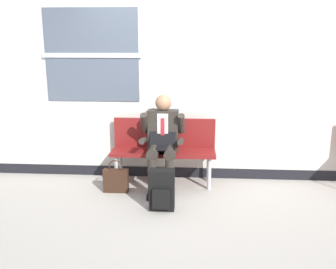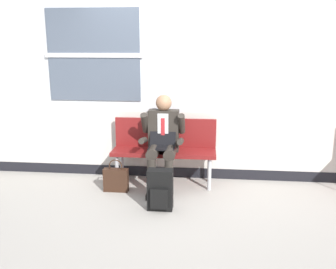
# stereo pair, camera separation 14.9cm
# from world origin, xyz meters

# --- Properties ---
(ground_plane) EXTENTS (18.00, 18.00, 0.00)m
(ground_plane) POSITION_xyz_m (0.00, 0.00, 0.00)
(ground_plane) COLOR #9E9991
(station_wall) EXTENTS (7.00, 0.17, 2.61)m
(station_wall) POSITION_xyz_m (-0.02, 0.69, 1.30)
(station_wall) COLOR silver
(station_wall) RESTS_ON ground
(bench_with_person) EXTENTS (1.39, 0.42, 0.88)m
(bench_with_person) POSITION_xyz_m (-0.15, 0.42, 0.53)
(bench_with_person) COLOR maroon
(bench_with_person) RESTS_ON ground
(person_seated) EXTENTS (0.57, 0.70, 1.23)m
(person_seated) POSITION_xyz_m (-0.15, 0.22, 0.66)
(person_seated) COLOR #2D2823
(person_seated) RESTS_ON ground
(backpack) EXTENTS (0.29, 0.20, 0.48)m
(backpack) POSITION_xyz_m (-0.11, -0.45, 0.23)
(backpack) COLOR black
(backpack) RESTS_ON ground
(handbag) EXTENTS (0.32, 0.10, 0.43)m
(handbag) POSITION_xyz_m (-0.74, 0.02, 0.16)
(handbag) COLOR #331E14
(handbag) RESTS_ON ground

